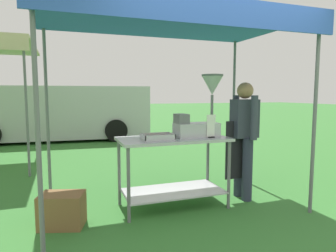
{
  "coord_description": "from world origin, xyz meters",
  "views": [
    {
      "loc": [
        -1.6,
        -2.62,
        1.45
      ],
      "look_at": [
        -0.29,
        1.11,
        1.03
      ],
      "focal_mm": 32.04,
      "sensor_mm": 36.0,
      "label": 1
    }
  ],
  "objects": [
    {
      "name": "supply_crate",
      "position": [
        -1.64,
        0.76,
        0.19
      ],
      "size": [
        0.54,
        0.44,
        0.37
      ],
      "color": "brown",
      "rests_on": "ground"
    },
    {
      "name": "stall_canopy",
      "position": [
        -0.29,
        1.0,
        2.31
      ],
      "size": [
        3.24,
        2.0,
        2.4
      ],
      "color": "slate",
      "rests_on": "ground"
    },
    {
      "name": "donut_tray",
      "position": [
        -0.53,
        0.81,
        0.92
      ],
      "size": [
        0.38,
        0.26,
        0.07
      ],
      "color": "#B7B7BC",
      "rests_on": "donut_cart"
    },
    {
      "name": "donut_fryer",
      "position": [
        0.09,
        0.88,
        1.22
      ],
      "size": [
        0.64,
        0.28,
        0.8
      ],
      "color": "#B7B7BC",
      "rests_on": "donut_cart"
    },
    {
      "name": "van_silver",
      "position": [
        -1.76,
        7.55,
        0.88
      ],
      "size": [
        5.75,
        2.38,
        1.69
      ],
      "color": "#BCBCC1",
      "rests_on": "ground"
    },
    {
      "name": "ground_plane",
      "position": [
        0.0,
        6.0,
        0.0
      ],
      "size": [
        70.0,
        70.0,
        0.0
      ],
      "primitive_type": "plane",
      "color": "#33702D"
    },
    {
      "name": "menu_sign",
      "position": [
        0.16,
        0.74,
        1.03
      ],
      "size": [
        0.13,
        0.05,
        0.29
      ],
      "color": "black",
      "rests_on": "donut_cart"
    },
    {
      "name": "vendor",
      "position": [
        0.74,
        0.89,
        0.9
      ],
      "size": [
        0.45,
        0.53,
        1.61
      ],
      "color": "#2D3347",
      "rests_on": "ground"
    },
    {
      "name": "donut_cart",
      "position": [
        -0.29,
        0.91,
        0.64
      ],
      "size": [
        1.39,
        0.69,
        0.9
      ],
      "color": "#B7B7BC",
      "rests_on": "ground"
    }
  ]
}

